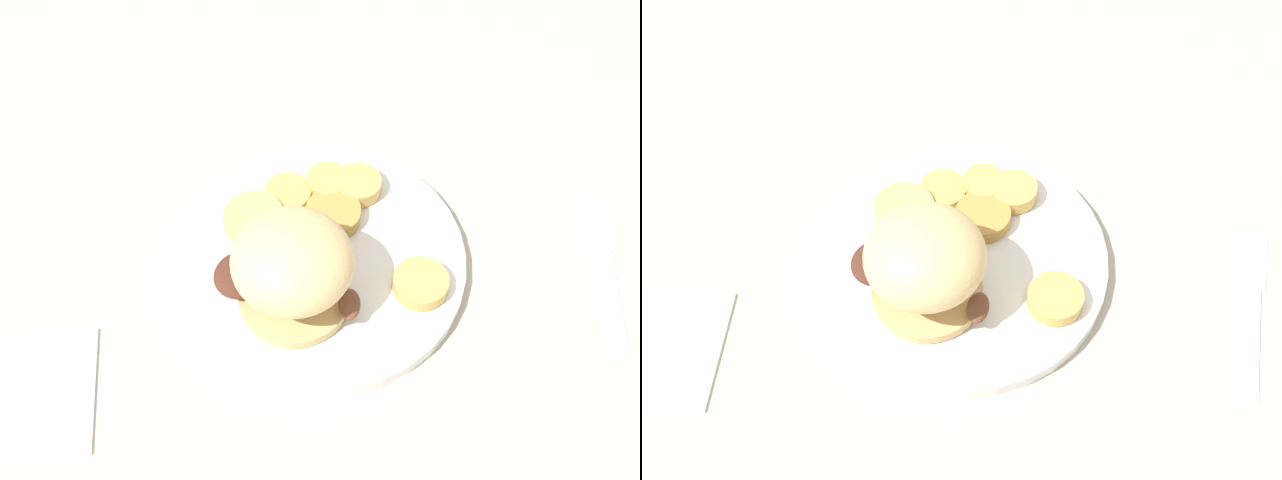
# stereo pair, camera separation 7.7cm
# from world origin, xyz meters

# --- Properties ---
(ground_plane) EXTENTS (4.00, 4.00, 0.00)m
(ground_plane) POSITION_xyz_m (0.00, 0.00, 0.00)
(ground_plane) COLOR #B2A899
(dinner_plate) EXTENTS (0.26, 0.26, 0.02)m
(dinner_plate) POSITION_xyz_m (0.00, 0.00, 0.01)
(dinner_plate) COLOR white
(dinner_plate) RESTS_ON ground_plane
(sandwich) EXTENTS (0.11, 0.13, 0.09)m
(sandwich) POSITION_xyz_m (0.04, -0.03, 0.07)
(sandwich) COLOR tan
(sandwich) RESTS_ON dinner_plate
(potato_round_0) EXTENTS (0.05, 0.05, 0.01)m
(potato_round_0) POSITION_xyz_m (0.05, 0.08, 0.02)
(potato_round_0) COLOR tan
(potato_round_0) RESTS_ON dinner_plate
(potato_round_1) EXTENTS (0.04, 0.04, 0.01)m
(potato_round_1) POSITION_xyz_m (-0.07, -0.02, 0.02)
(potato_round_1) COLOR tan
(potato_round_1) RESTS_ON dinner_plate
(potato_round_2) EXTENTS (0.06, 0.06, 0.01)m
(potato_round_2) POSITION_xyz_m (-0.05, -0.05, 0.02)
(potato_round_2) COLOR #DBB766
(potato_round_2) RESTS_ON dinner_plate
(potato_round_3) EXTENTS (0.04, 0.04, 0.02)m
(potato_round_3) POSITION_xyz_m (-0.06, 0.05, 0.02)
(potato_round_3) COLOR tan
(potato_round_3) RESTS_ON dinner_plate
(potato_round_4) EXTENTS (0.04, 0.04, 0.01)m
(potato_round_4) POSITION_xyz_m (-0.07, 0.02, 0.02)
(potato_round_4) COLOR tan
(potato_round_4) RESTS_ON dinner_plate
(potato_round_5) EXTENTS (0.05, 0.05, 0.01)m
(potato_round_5) POSITION_xyz_m (-0.04, 0.02, 0.02)
(potato_round_5) COLOR #BC8942
(potato_round_5) RESTS_ON dinner_plate
(fork) EXTENTS (0.17, 0.06, 0.00)m
(fork) POSITION_xyz_m (0.06, 0.25, 0.00)
(fork) COLOR silver
(fork) RESTS_ON ground_plane
(napkin) EXTENTS (0.12, 0.09, 0.01)m
(napkin) POSITION_xyz_m (0.08, -0.24, 0.00)
(napkin) COLOR white
(napkin) RESTS_ON ground_plane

